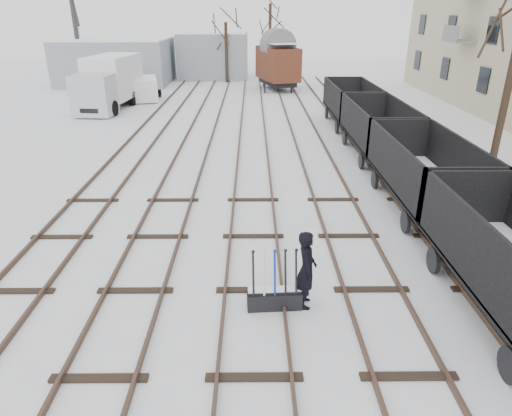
{
  "coord_description": "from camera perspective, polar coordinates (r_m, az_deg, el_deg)",
  "views": [
    {
      "loc": [
        -0.02,
        -9.78,
        6.55
      ],
      "look_at": [
        0.08,
        2.54,
        1.2
      ],
      "focal_mm": 32.0,
      "sensor_mm": 36.0,
      "label": 1
    }
  ],
  "objects": [
    {
      "name": "lorry",
      "position": [
        35.27,
        -17.84,
        14.75
      ],
      "size": [
        3.11,
        8.07,
        3.58
      ],
      "rotation": [
        0.0,
        0.0,
        -0.1
      ],
      "color": "black",
      "rests_on": "ground"
    },
    {
      "name": "freight_wagon_d",
      "position": [
        29.07,
        11.74,
        11.95
      ],
      "size": [
        2.49,
        6.21,
        2.54
      ],
      "color": "black",
      "rests_on": "ground"
    },
    {
      "name": "crane",
      "position": [
        48.38,
        -21.04,
        16.92
      ],
      "size": [
        2.08,
        5.08,
        8.51
      ],
      "rotation": [
        0.0,
        0.0,
        0.27
      ],
      "color": "#2C2C31",
      "rests_on": "ground"
    },
    {
      "name": "freight_wagon_c",
      "position": [
        23.0,
        14.88,
        8.67
      ],
      "size": [
        2.49,
        6.21,
        2.54
      ],
      "color": "black",
      "rests_on": "ground"
    },
    {
      "name": "tracks",
      "position": [
        24.33,
        -0.42,
        8.05
      ],
      "size": [
        13.9,
        52.0,
        0.16
      ],
      "color": "black",
      "rests_on": "ground"
    },
    {
      "name": "panel_van",
      "position": [
        38.11,
        -13.59,
        14.33
      ],
      "size": [
        2.51,
        4.18,
        1.72
      ],
      "rotation": [
        0.0,
        0.0,
        0.23
      ],
      "color": "white",
      "rests_on": "ground"
    },
    {
      "name": "shed_right",
      "position": [
        50.12,
        -5.31,
        18.48
      ],
      "size": [
        7.0,
        6.0,
        4.5
      ],
      "color": "#8A949C",
      "rests_on": "ground"
    },
    {
      "name": "ground_frame",
      "position": [
        11.06,
        2.3,
        -11.04
      ],
      "size": [
        1.32,
        0.5,
        1.49
      ],
      "rotation": [
        0.0,
        0.0,
        0.06
      ],
      "color": "black",
      "rests_on": "ground"
    },
    {
      "name": "freight_wagon_b",
      "position": [
        17.18,
        20.1,
        3.05
      ],
      "size": [
        2.49,
        6.21,
        2.54
      ],
      "color": "black",
      "rests_on": "ground"
    },
    {
      "name": "tree_far_right",
      "position": [
        49.64,
        1.75,
        20.07
      ],
      "size": [
        0.3,
        0.3,
        7.18
      ],
      "primitive_type": "cylinder",
      "color": "black",
      "rests_on": "ground"
    },
    {
      "name": "box_van_wagon",
      "position": [
        42.02,
        2.72,
        17.71
      ],
      "size": [
        4.11,
        5.8,
        4.0
      ],
      "rotation": [
        0.0,
        0.0,
        0.28
      ],
      "color": "black",
      "rests_on": "ground"
    },
    {
      "name": "ground",
      "position": [
        11.77,
        -0.29,
        -10.34
      ],
      "size": [
        120.0,
        120.0,
        0.0
      ],
      "primitive_type": "plane",
      "color": "white",
      "rests_on": "ground"
    },
    {
      "name": "worker",
      "position": [
        10.83,
        6.33,
        -7.64
      ],
      "size": [
        0.5,
        0.73,
        1.96
      ],
      "primitive_type": "imported",
      "rotation": [
        0.0,
        0.0,
        1.52
      ],
      "color": "black",
      "rests_on": "ground"
    },
    {
      "name": "tree_near",
      "position": [
        21.02,
        29.01,
        13.17
      ],
      "size": [
        0.3,
        0.3,
        7.62
      ],
      "primitive_type": "cylinder",
      "color": "black",
      "rests_on": "ground"
    },
    {
      "name": "shed_left",
      "position": [
        47.79,
        -17.02,
        17.13
      ],
      "size": [
        10.0,
        8.0,
        4.1
      ],
      "color": "#8A949C",
      "rests_on": "ground"
    },
    {
      "name": "tree_far_left",
      "position": [
        46.64,
        -3.73,
        18.79
      ],
      "size": [
        0.3,
        0.3,
        5.53
      ],
      "primitive_type": "cylinder",
      "color": "black",
      "rests_on": "ground"
    }
  ]
}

